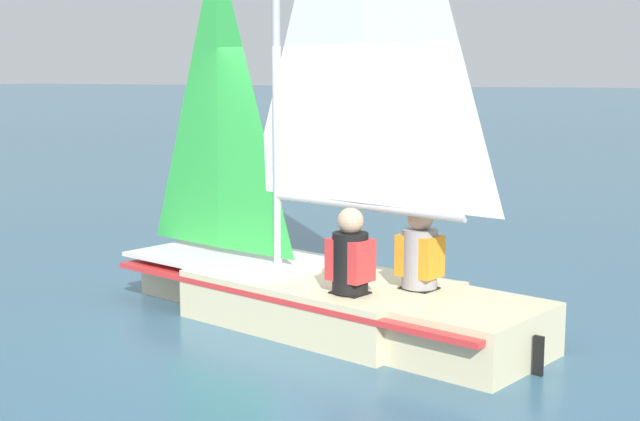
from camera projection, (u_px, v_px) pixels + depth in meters
ground_plane at (320, 323)px, 8.12m from camera, size 260.00×260.00×0.00m
sailboat_main at (322, 241)px, 7.98m from camera, size 4.36×2.33×5.40m
sailor_helm at (350, 272)px, 7.39m from camera, size 0.39×0.36×1.16m
sailor_crew at (419, 267)px, 7.54m from camera, size 0.39×0.36×1.16m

